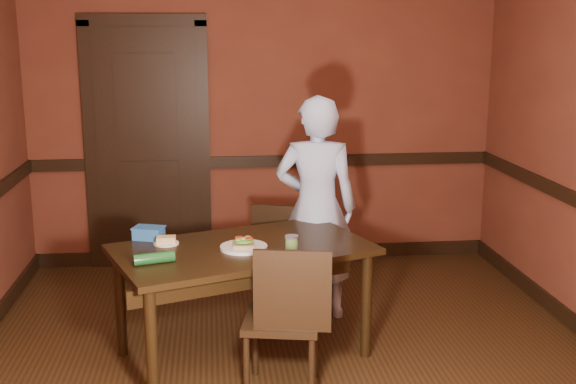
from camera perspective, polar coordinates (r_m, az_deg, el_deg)
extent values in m
cube|color=black|center=(4.45, 0.50, -14.31)|extent=(4.00, 4.50, 0.01)
cube|color=brown|center=(6.24, -1.89, 6.51)|extent=(4.00, 0.02, 2.70)
cube|color=brown|center=(1.88, 8.69, -8.46)|extent=(4.00, 0.02, 2.70)
cube|color=black|center=(6.29, -1.85, 2.42)|extent=(4.00, 0.03, 0.10)
cube|color=black|center=(6.50, -1.80, -4.89)|extent=(4.00, 0.03, 0.12)
cube|color=black|center=(6.25, -11.03, 3.29)|extent=(0.85, 0.04, 2.05)
cube|color=black|center=(6.33, -15.31, 3.19)|extent=(0.10, 0.06, 2.15)
cube|color=black|center=(6.25, -6.67, 3.43)|extent=(0.10, 0.06, 2.15)
cube|color=black|center=(6.19, -11.45, 13.18)|extent=(1.05, 0.06, 0.10)
cube|color=black|center=(4.57, -3.57, -8.64)|extent=(1.74, 1.34, 0.72)
imported|color=#B2C6EC|center=(5.09, 2.24, -1.26)|extent=(0.63, 0.47, 1.59)
cylinder|color=silver|center=(4.41, -3.52, -4.42)|extent=(0.29, 0.29, 0.01)
cube|color=#A2814E|center=(4.40, -3.52, -4.20)|extent=(0.13, 0.12, 0.02)
ellipsoid|color=#4A9A2C|center=(4.40, -3.53, -3.89)|extent=(0.12, 0.11, 0.03)
cylinder|color=#B13111|center=(4.41, -3.90, -3.61)|extent=(0.05, 0.05, 0.01)
cylinder|color=#B13111|center=(4.38, -3.09, -3.69)|extent=(0.05, 0.05, 0.01)
cylinder|color=#9EB96E|center=(4.36, -3.95, -3.79)|extent=(0.04, 0.04, 0.01)
cylinder|color=#9EB96E|center=(4.42, -3.19, -3.56)|extent=(0.04, 0.04, 0.01)
cylinder|color=#9EB96E|center=(4.39, -3.53, -3.67)|extent=(0.04, 0.04, 0.01)
cylinder|color=#577F38|center=(4.35, 0.29, -4.15)|extent=(0.08, 0.08, 0.08)
cylinder|color=#B0B0AD|center=(4.34, 0.29, -3.55)|extent=(0.08, 0.08, 0.01)
cylinder|color=silver|center=(4.56, -9.59, -4.02)|extent=(0.16, 0.16, 0.01)
cube|color=#D8B870|center=(4.55, -9.61, -3.73)|extent=(0.12, 0.08, 0.04)
cube|color=#2C6ABA|center=(4.68, -10.95, -3.25)|extent=(0.21, 0.17, 0.07)
cube|color=#2C6ABA|center=(4.67, -10.97, -2.79)|extent=(0.22, 0.18, 0.01)
cylinder|color=#16451A|center=(4.19, -10.55, -5.16)|extent=(0.24, 0.13, 0.07)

